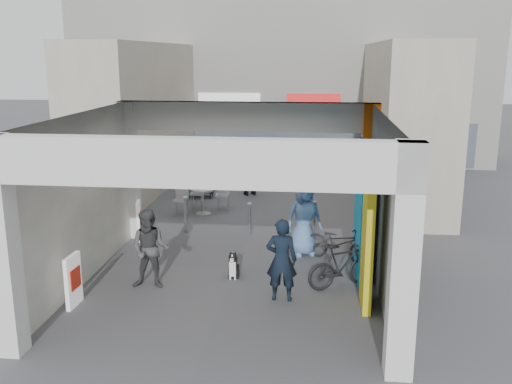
# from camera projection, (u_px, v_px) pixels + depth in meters

# --- Properties ---
(ground) EXTENTS (90.00, 90.00, 0.00)m
(ground) POSITION_uv_depth(u_px,v_px,m) (236.00, 268.00, 12.64)
(ground) COLOR #505055
(ground) RESTS_ON ground
(arcade_canopy) EXTENTS (6.40, 6.45, 6.40)m
(arcade_canopy) POSITION_uv_depth(u_px,v_px,m) (256.00, 175.00, 11.25)
(arcade_canopy) COLOR silver
(arcade_canopy) RESTS_ON ground
(far_building) EXTENTS (18.00, 4.08, 8.00)m
(far_building) POSITION_uv_depth(u_px,v_px,m) (281.00, 69.00, 25.21)
(far_building) COLOR white
(far_building) RESTS_ON ground
(plaza_bldg_left) EXTENTS (2.00, 9.00, 5.00)m
(plaza_bldg_left) POSITION_uv_depth(u_px,v_px,m) (138.00, 117.00, 19.78)
(plaza_bldg_left) COLOR #B4AD95
(plaza_bldg_left) RESTS_ON ground
(plaza_bldg_right) EXTENTS (2.00, 9.00, 5.00)m
(plaza_bldg_right) POSITION_uv_depth(u_px,v_px,m) (403.00, 120.00, 18.81)
(plaza_bldg_right) COLOR #B4AD95
(plaza_bldg_right) RESTS_ON ground
(bollard_left) EXTENTS (0.09, 0.09, 0.96)m
(bollard_left) POSITION_uv_depth(u_px,v_px,m) (186.00, 215.00, 15.12)
(bollard_left) COLOR #979A9F
(bollard_left) RESTS_ON ground
(bollard_center) EXTENTS (0.09, 0.09, 0.84)m
(bollard_center) POSITION_uv_depth(u_px,v_px,m) (250.00, 219.00, 14.92)
(bollard_center) COLOR #979A9F
(bollard_center) RESTS_ON ground
(bollard_right) EXTENTS (0.09, 0.09, 0.98)m
(bollard_right) POSITION_uv_depth(u_px,v_px,m) (314.00, 221.00, 14.53)
(bollard_right) COLOR #979A9F
(bollard_right) RESTS_ON ground
(advert_board_near) EXTENTS (0.12, 0.55, 1.00)m
(advert_board_near) POSITION_uv_depth(u_px,v_px,m) (73.00, 280.00, 10.66)
(advert_board_near) COLOR white
(advert_board_near) RESTS_ON ground
(advert_board_far) EXTENTS (0.22, 0.55, 1.00)m
(advert_board_far) POSITION_uv_depth(u_px,v_px,m) (139.00, 220.00, 14.50)
(advert_board_far) COLOR white
(advert_board_far) RESTS_ON ground
(cafe_set) EXTENTS (1.52, 1.23, 0.92)m
(cafe_set) POSITION_uv_depth(u_px,v_px,m) (201.00, 201.00, 17.18)
(cafe_set) COLOR #A9A9AE
(cafe_set) RESTS_ON ground
(produce_stand) EXTENTS (1.11, 0.60, 0.73)m
(produce_stand) POSITION_uv_depth(u_px,v_px,m) (198.00, 189.00, 18.88)
(produce_stand) COLOR black
(produce_stand) RESTS_ON ground
(crate_stack) EXTENTS (0.55, 0.49, 0.56)m
(crate_stack) POSITION_uv_depth(u_px,v_px,m) (276.00, 178.00, 20.57)
(crate_stack) COLOR #1A5B1B
(crate_stack) RESTS_ON ground
(border_collie) EXTENTS (0.22, 0.44, 0.61)m
(border_collie) POSITION_uv_depth(u_px,v_px,m) (233.00, 267.00, 12.06)
(border_collie) COLOR black
(border_collie) RESTS_ON ground
(man_with_dog) EXTENTS (0.60, 0.39, 1.63)m
(man_with_dog) POSITION_uv_depth(u_px,v_px,m) (282.00, 260.00, 10.85)
(man_with_dog) COLOR black
(man_with_dog) RESTS_ON ground
(man_back_turned) EXTENTS (0.81, 0.64, 1.63)m
(man_back_turned) POSITION_uv_depth(u_px,v_px,m) (150.00, 249.00, 11.44)
(man_back_turned) COLOR #404043
(man_back_turned) RESTS_ON ground
(man_elderly) EXTENTS (1.02, 0.86, 1.77)m
(man_elderly) POSITION_uv_depth(u_px,v_px,m) (304.00, 218.00, 13.33)
(man_elderly) COLOR #6285BE
(man_elderly) RESTS_ON ground
(man_crates) EXTENTS (1.14, 0.80, 1.79)m
(man_crates) POSITION_uv_depth(u_px,v_px,m) (251.00, 169.00, 19.03)
(man_crates) COLOR black
(man_crates) RESTS_ON ground
(bicycle_front) EXTENTS (1.77, 1.29, 0.89)m
(bicycle_front) POSITION_uv_depth(u_px,v_px,m) (339.00, 243.00, 12.98)
(bicycle_front) COLOR black
(bicycle_front) RESTS_ON ground
(bicycle_rear) EXTENTS (1.55, 1.11, 0.92)m
(bicycle_rear) POSITION_uv_depth(u_px,v_px,m) (342.00, 266.00, 11.51)
(bicycle_rear) COLOR black
(bicycle_rear) RESTS_ON ground
(white_van) EXTENTS (3.94, 2.01, 1.28)m
(white_van) POSITION_uv_depth(u_px,v_px,m) (346.00, 154.00, 23.29)
(white_van) COLOR silver
(white_van) RESTS_ON ground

